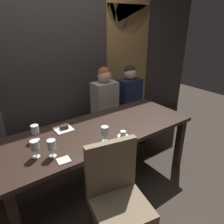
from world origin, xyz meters
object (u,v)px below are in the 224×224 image
(chair_near_side, at_px, (117,192))
(diner_bearded, at_px, (105,96))
(wine_glass_far_left, at_px, (35,130))
(diner_far_end, at_px, (130,90))
(wine_glass_center_front, at_px, (52,145))
(dessert_plate, at_px, (64,128))
(espresso_cup, at_px, (123,134))
(wine_glass_far_right, at_px, (105,131))
(wine_glass_end_right, at_px, (35,146))
(banquette_bench, at_px, (74,141))
(dining_table, at_px, (99,136))

(chair_near_side, height_order, diner_bearded, diner_bearded)
(diner_bearded, xyz_separation_m, wine_glass_far_left, (-1.18, -0.51, 0.03))
(diner_far_end, xyz_separation_m, wine_glass_center_front, (-1.66, -0.91, 0.04))
(dessert_plate, bearing_deg, espresso_cup, -49.43)
(wine_glass_far_right, relative_size, wine_glass_end_right, 1.00)
(diner_far_end, bearing_deg, wine_glass_far_left, -162.12)
(chair_near_side, relative_size, wine_glass_far_right, 5.98)
(banquette_bench, relative_size, wine_glass_far_right, 15.24)
(dining_table, distance_m, dessert_plate, 0.41)
(dining_table, relative_size, chair_near_side, 2.24)
(dining_table, xyz_separation_m, wine_glass_end_right, (-0.73, -0.12, 0.20))
(espresso_cup, bearing_deg, wine_glass_far_right, 170.38)
(chair_near_side, xyz_separation_m, wine_glass_end_right, (-0.44, 0.60, 0.29))
(diner_far_end, bearing_deg, dining_table, -145.63)
(dining_table, xyz_separation_m, dessert_plate, (-0.33, 0.22, 0.10))
(diner_far_end, height_order, espresso_cup, diner_far_end)
(dining_table, height_order, espresso_cup, espresso_cup)
(diner_far_end, bearing_deg, dessert_plate, -160.08)
(wine_glass_far_left, distance_m, dessert_plate, 0.33)
(dining_table, bearing_deg, wine_glass_center_front, -162.42)
(wine_glass_far_right, bearing_deg, diner_far_end, 40.44)
(chair_near_side, height_order, wine_glass_far_left, chair_near_side)
(diner_bearded, height_order, wine_glass_far_left, diner_bearded)
(diner_far_end, bearing_deg, wine_glass_end_right, -154.90)
(diner_bearded, xyz_separation_m, wine_glass_far_right, (-0.63, -0.94, 0.02))
(wine_glass_center_front, bearing_deg, espresso_cup, -7.77)
(wine_glass_far_right, bearing_deg, wine_glass_far_left, 141.94)
(chair_near_side, bearing_deg, espresso_cup, 46.67)
(wine_glass_far_left, distance_m, wine_glass_end_right, 0.30)
(wine_glass_center_front, relative_size, dessert_plate, 0.86)
(chair_near_side, distance_m, wine_glass_far_left, 1.00)
(dining_table, bearing_deg, dessert_plate, 146.47)
(diner_bearded, distance_m, espresso_cup, 1.07)
(wine_glass_far_right, relative_size, dessert_plate, 0.86)
(wine_glass_center_front, relative_size, wine_glass_end_right, 1.00)
(espresso_cup, bearing_deg, diner_bearded, 66.34)
(espresso_cup, bearing_deg, wine_glass_end_right, 168.33)
(dessert_plate, bearing_deg, wine_glass_end_right, -140.41)
(chair_near_side, xyz_separation_m, wine_glass_center_front, (-0.31, 0.53, 0.29))
(wine_glass_center_front, xyz_separation_m, wine_glass_far_right, (0.52, -0.06, 0.00))
(banquette_bench, height_order, chair_near_side, chair_near_side)
(diner_bearded, distance_m, wine_glass_far_right, 1.13)
(wine_glass_end_right, bearing_deg, wine_glass_far_right, -12.32)
(espresso_cup, distance_m, dessert_plate, 0.67)
(chair_near_side, bearing_deg, wine_glass_far_right, 66.48)
(dining_table, height_order, banquette_bench, dining_table)
(banquette_bench, relative_size, dessert_plate, 13.16)
(dining_table, height_order, wine_glass_far_right, wine_glass_far_right)
(diner_far_end, distance_m, dessert_plate, 1.46)
(banquette_bench, relative_size, espresso_cup, 20.83)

